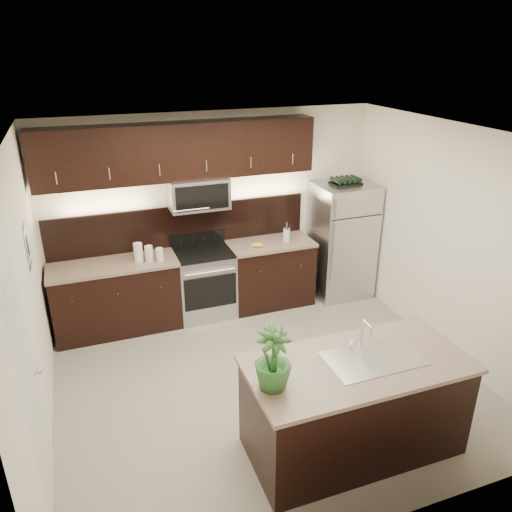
{
  "coord_description": "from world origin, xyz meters",
  "views": [
    {
      "loc": [
        -1.69,
        -4.28,
        3.49
      ],
      "look_at": [
        0.08,
        0.55,
        1.28
      ],
      "focal_mm": 35.0,
      "sensor_mm": 36.0,
      "label": 1
    }
  ],
  "objects": [
    {
      "name": "island",
      "position": [
        0.38,
        -1.2,
        0.47
      ],
      "size": [
        1.96,
        0.96,
        0.94
      ],
      "color": "black",
      "rests_on": "ground"
    },
    {
      "name": "wine_rack",
      "position": [
        1.8,
        1.63,
        1.72
      ],
      "size": [
        0.41,
        0.26,
        0.1
      ],
      "color": "black",
      "rests_on": "refrigerator"
    },
    {
      "name": "plant",
      "position": [
        -0.44,
        -1.25,
        1.21
      ],
      "size": [
        0.39,
        0.39,
        0.54
      ],
      "primitive_type": "imported",
      "rotation": [
        0.0,
        0.0,
        0.34
      ],
      "color": "#295B24",
      "rests_on": "island"
    },
    {
      "name": "french_press",
      "position": [
        0.93,
        1.64,
        1.04
      ],
      "size": [
        0.1,
        0.1,
        0.27
      ],
      "rotation": [
        0.0,
        0.0,
        0.06
      ],
      "color": "silver",
      "rests_on": "counter_run"
    },
    {
      "name": "refrigerator",
      "position": [
        1.8,
        1.63,
        0.84
      ],
      "size": [
        0.81,
        0.73,
        1.67
      ],
      "primitive_type": "cube",
      "color": "#B2B2B7",
      "rests_on": "ground"
    },
    {
      "name": "ground",
      "position": [
        0.0,
        0.0,
        0.0
      ],
      "size": [
        4.5,
        4.5,
        0.0
      ],
      "primitive_type": "plane",
      "color": "gray",
      "rests_on": "ground"
    },
    {
      "name": "sink_faucet",
      "position": [
        0.53,
        -1.19,
        0.96
      ],
      "size": [
        0.84,
        0.5,
        0.28
      ],
      "color": "silver",
      "rests_on": "island"
    },
    {
      "name": "bananas",
      "position": [
        0.44,
        1.61,
        0.96
      ],
      "size": [
        0.19,
        0.17,
        0.05
      ],
      "primitive_type": "ellipsoid",
      "rotation": [
        0.0,
        0.0,
        -0.33
      ],
      "color": "gold",
      "rests_on": "counter_run"
    },
    {
      "name": "room_walls",
      "position": [
        -0.11,
        -0.04,
        1.7
      ],
      "size": [
        4.52,
        4.02,
        2.71
      ],
      "color": "silver",
      "rests_on": "ground"
    },
    {
      "name": "upper_fixtures",
      "position": [
        -0.43,
        1.84,
        2.14
      ],
      "size": [
        3.49,
        0.4,
        1.66
      ],
      "color": "black",
      "rests_on": "counter_run"
    },
    {
      "name": "canisters",
      "position": [
        -1.0,
        1.61,
        1.05
      ],
      "size": [
        0.35,
        0.18,
        0.24
      ],
      "rotation": [
        0.0,
        0.0,
        -0.3
      ],
      "color": "silver",
      "rests_on": "counter_run"
    },
    {
      "name": "counter_run",
      "position": [
        -0.46,
        1.69,
        0.47
      ],
      "size": [
        3.51,
        0.65,
        0.94
      ],
      "color": "black",
      "rests_on": "ground"
    }
  ]
}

